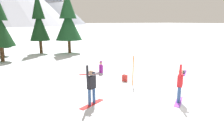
% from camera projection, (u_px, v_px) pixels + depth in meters
% --- Properties ---
extents(ground_plane, '(800.00, 800.00, 0.00)m').
position_uv_depth(ground_plane, '(177.00, 103.00, 9.82)').
color(ground_plane, silver).
extents(snowboarder_foreground, '(1.35, 1.07, 1.95)m').
position_uv_depth(snowboarder_foreground, '(180.00, 84.00, 9.76)').
color(snowboarder_foreground, '#993FD8').
rests_on(snowboarder_foreground, ground_plane).
extents(snowboarder_midground, '(1.49, 0.89, 1.97)m').
position_uv_depth(snowboarder_midground, '(92.00, 86.00, 9.47)').
color(snowboarder_midground, red).
rests_on(snowboarder_midground, ground_plane).
extents(snowboarder_background, '(1.81, 0.91, 1.00)m').
position_uv_depth(snowboarder_background, '(99.00, 69.00, 15.25)').
color(snowboarder_background, '#B7B7BC').
rests_on(snowboarder_background, ground_plane).
extents(loose_snowboard_near_left, '(1.72, 1.34, 0.09)m').
position_uv_depth(loose_snowboard_near_left, '(184.00, 73.00, 15.52)').
color(loose_snowboard_near_left, '#993FD8').
rests_on(loose_snowboard_near_left, ground_plane).
extents(backpack_red, '(0.35, 0.37, 0.47)m').
position_uv_depth(backpack_red, '(125.00, 78.00, 13.39)').
color(backpack_red, red).
rests_on(backpack_red, ground_plane).
extents(trail_marker_pole, '(0.06, 0.06, 1.87)m').
position_uv_depth(trail_marker_pole, '(133.00, 71.00, 12.38)').
color(trail_marker_pole, orange).
rests_on(trail_marker_pole, ground_plane).
extents(pine_tree_leaning, '(3.22, 3.22, 7.44)m').
position_uv_depth(pine_tree_leaning, '(68.00, 20.00, 24.50)').
color(pine_tree_leaning, '#472D19').
rests_on(pine_tree_leaning, ground_plane).
extents(pine_tree_slender, '(2.37, 2.37, 7.34)m').
position_uv_depth(pine_tree_slender, '(39.00, 21.00, 24.15)').
color(pine_tree_slender, '#472D19').
rests_on(pine_tree_slender, ground_plane).
extents(pine_tree_tall, '(1.85, 1.85, 4.57)m').
position_uv_depth(pine_tree_tall, '(1.00, 34.00, 22.45)').
color(pine_tree_tall, '#472D19').
rests_on(pine_tree_tall, ground_plane).
extents(peak_central_summit, '(100.95, 100.95, 48.79)m').
position_uv_depth(peak_central_summit, '(45.00, 3.00, 245.44)').
color(peak_central_summit, '#8C93A3').
rests_on(peak_central_summit, ground_plane).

